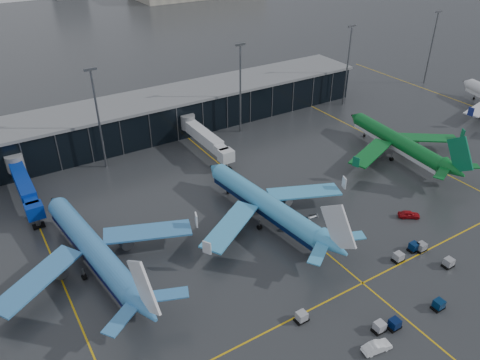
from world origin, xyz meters
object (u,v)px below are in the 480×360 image
airliner_aer_lingus (398,133)px  service_van_red (409,214)px  mobile_airstair (308,224)px  airliner_arkefly (90,236)px  service_van_white (377,347)px  baggage_carts (401,283)px  airliner_klm_near (265,193)px

airliner_aer_lingus → service_van_red: 29.38m
mobile_airstair → service_van_red: 22.08m
airliner_arkefly → service_van_white: bearing=-60.8°
airliner_aer_lingus → baggage_carts: size_ratio=1.26×
airliner_arkefly → baggage_carts: 55.45m
mobile_airstair → airliner_arkefly: bearing=167.4°
airliner_klm_near → mobile_airstair: bearing=-54.6°
airliner_aer_lingus → service_van_red: airliner_aer_lingus is taller
airliner_arkefly → mobile_airstair: 42.94m
service_van_red → service_van_white: size_ratio=0.95×
mobile_airstair → baggage_carts: bearing=-80.0°
airliner_aer_lingus → baggage_carts: 51.10m
baggage_carts → mobile_airstair: 22.35m
airliner_klm_near → airliner_aer_lingus: size_ratio=1.03×
airliner_klm_near → mobile_airstair: airliner_klm_near is taller
airliner_arkefly → baggage_carts: size_ratio=1.35×
baggage_carts → mobile_airstair: bearing=97.0°
airliner_arkefly → airliner_aer_lingus: airliner_arkefly is taller
airliner_arkefly → airliner_klm_near: bearing=-14.1°
airliner_arkefly → baggage_carts: (43.67, -33.61, -6.13)m
airliner_aer_lingus → service_van_white: 66.16m
baggage_carts → airliner_klm_near: bearing=107.1°
airliner_aer_lingus → baggage_carts: bearing=-130.8°
airliner_klm_near → service_van_white: (-4.65, -36.71, -5.89)m
service_van_red → baggage_carts: bearing=162.5°
airliner_arkefly → mobile_airstair: bearing=-22.6°
airliner_klm_near → service_van_white: bearing=-103.2°
mobile_airstair → service_van_red: size_ratio=0.77×
airliner_klm_near → service_van_red: (26.58, -15.76, -5.90)m
service_van_red → service_van_white: bearing=158.8°
service_van_red → mobile_airstair: bearing=101.8°
airliner_klm_near → airliner_arkefly: bearing=166.9°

